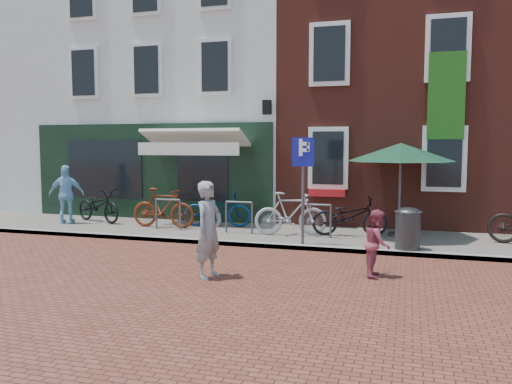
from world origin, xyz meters
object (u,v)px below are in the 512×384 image
(litter_bin, at_px, (408,226))
(cafe_person, at_px, (67,194))
(boy, at_px, (377,243))
(bicycle_3, at_px, (291,214))
(bicycle_4, at_px, (350,216))
(bicycle_0, at_px, (98,205))
(bicycle_2, at_px, (217,209))
(woman, at_px, (209,230))
(parking_sign, at_px, (303,171))
(parasol, at_px, (401,149))
(bicycle_1, at_px, (163,208))

(litter_bin, bearing_deg, cafe_person, 173.66)
(boy, xyz_separation_m, bicycle_3, (-2.31, 3.13, 0.04))
(bicycle_3, relative_size, bicycle_4, 0.97)
(boy, distance_m, bicycle_0, 9.01)
(litter_bin, relative_size, bicycle_4, 0.53)
(cafe_person, bearing_deg, bicycle_2, 165.93)
(woman, distance_m, boy, 3.03)
(parking_sign, relative_size, bicycle_3, 1.34)
(woman, bearing_deg, bicycle_0, 63.24)
(parasol, height_order, bicycle_3, parasol)
(parking_sign, height_order, bicycle_0, parking_sign)
(bicycle_3, bearing_deg, bicycle_4, -90.29)
(boy, bearing_deg, bicycle_3, 36.73)
(bicycle_0, distance_m, bicycle_4, 7.35)
(bicycle_3, bearing_deg, litter_bin, -123.48)
(litter_bin, xyz_separation_m, bicycle_2, (-5.05, 1.70, -0.02))
(bicycle_0, relative_size, bicycle_1, 1.03)
(bicycle_1, bearing_deg, parasol, -86.96)
(boy, distance_m, bicycle_3, 3.89)
(parking_sign, distance_m, parasol, 2.74)
(parking_sign, bearing_deg, boy, -49.17)
(cafe_person, relative_size, bicycle_0, 0.90)
(parasol, xyz_separation_m, bicycle_0, (-8.52, -0.09, -1.68))
(boy, height_order, bicycle_2, boy)
(woman, relative_size, boy, 1.43)
(bicycle_0, height_order, bicycle_2, same)
(parasol, xyz_separation_m, woman, (-3.16, -4.71, -1.40))
(boy, bearing_deg, bicycle_2, 50.19)
(bicycle_0, bearing_deg, bicycle_2, -67.39)
(parasol, xyz_separation_m, boy, (-0.30, -3.77, -1.66))
(litter_bin, relative_size, bicycle_2, 0.53)
(cafe_person, xyz_separation_m, bicycle_2, (4.38, 0.65, -0.35))
(litter_bin, distance_m, bicycle_3, 3.00)
(parking_sign, distance_m, cafe_person, 7.27)
(litter_bin, xyz_separation_m, bicycle_4, (-1.40, 1.35, -0.02))
(litter_bin, distance_m, cafe_person, 9.50)
(parking_sign, relative_size, boy, 2.01)
(parasol, height_order, boy, parasol)
(parasol, relative_size, boy, 2.15)
(cafe_person, relative_size, bicycle_1, 0.93)
(boy, xyz_separation_m, cafe_person, (-8.92, 3.18, 0.34))
(bicycle_1, xyz_separation_m, bicycle_2, (1.38, 0.54, -0.05))
(parasol, height_order, bicycle_4, parasol)
(bicycle_2, height_order, bicycle_4, same)
(boy, height_order, bicycle_0, boy)
(boy, bearing_deg, woman, 108.46)
(woman, xyz_separation_m, bicycle_2, (-1.68, 4.76, -0.27))
(bicycle_0, bearing_deg, boy, -93.72)
(bicycle_3, bearing_deg, bicycle_0, 70.79)
(woman, xyz_separation_m, boy, (2.86, 0.94, -0.26))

